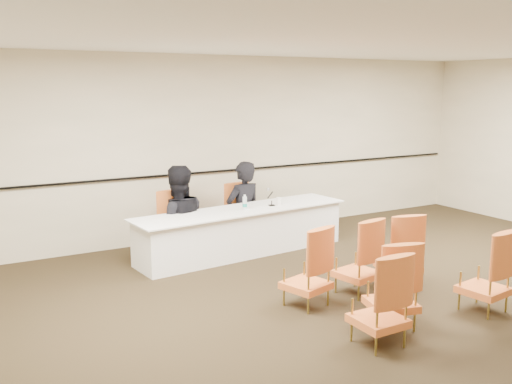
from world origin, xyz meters
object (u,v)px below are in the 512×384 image
Objects in this scene: panelist_second at (178,228)px; aud_chair_front_right at (399,249)px; aud_chair_front_mid at (358,256)px; panel_table at (242,231)px; aud_chair_back_left at (379,298)px; coffee_cup at (279,201)px; panelist_second_chair at (177,223)px; aud_chair_back_mid at (392,283)px; aud_chair_back_right at (485,270)px; drinking_glass at (247,206)px; panelist_main_chair at (243,213)px; aud_chair_front_left at (306,266)px; water_bottle at (245,202)px; panelist_main at (243,217)px; microphone at (272,198)px.

panelist_second is 2.00× the size of aud_chair_front_right.
panel_table is at bearing 90.26° from aud_chair_front_mid.
aud_chair_back_left is (-1.37, -1.17, 0.00)m from aud_chair_front_right.
panel_table is 0.75m from coffee_cup.
panelist_second_chair is 2.93m from aud_chair_front_mid.
aud_chair_back_right is at bearing 5.89° from aud_chair_back_mid.
drinking_glass is at bearing 102.43° from aud_chair_back_right.
aud_chair_back_left is 1.00× the size of aud_chair_back_mid.
aud_chair_front_mid is at bearing -96.00° from coffee_cup.
aud_chair_back_left and aud_chair_back_right have the same top height.
aud_chair_back_mid is (0.94, -3.58, 0.00)m from panelist_second_chair.
panelist_main_chair is 9.50× the size of drinking_glass.
aud_chair_front_mid reaches higher than drinking_glass.
aud_chair_front_left is 1.18m from aud_chair_back_left.
panelist_main_chair is 4.26× the size of water_bottle.
panelist_main is 15.04× the size of coffee_cup.
aud_chair_back_right is at bearing 94.70° from panelist_main.
panelist_second is 2.00× the size of aud_chair_back_mid.
aud_chair_front_left is (0.50, -2.66, 0.07)m from panelist_second.
aud_chair_back_right is (1.28, -3.33, 0.13)m from panel_table.
aud_chair_back_mid is (0.94, -3.58, 0.07)m from panelist_second.
aud_chair_front_right is (1.04, -2.22, 0.13)m from panel_table.
aud_chair_back_left is (-0.40, -3.38, -0.26)m from drinking_glass.
aud_chair_front_mid reaches higher than panel_table.
water_bottle is 2.24m from aud_chair_front_left.
aud_chair_back_right is at bearing -69.97° from drinking_glass.
aud_chair_front_left is (-0.36, -2.21, 0.13)m from panel_table.
aud_chair_front_mid is at bearing -80.11° from water_bottle.
aud_chair_back_right is (0.96, -3.88, 0.00)m from panelist_main_chair.
panel_table is 3.57m from aud_chair_back_right.
drinking_glass is at bearing 105.10° from aud_chair_back_mid.
coffee_cup is (0.63, -0.02, 0.40)m from panel_table.
panelist_main_chair and aud_chair_back_right have the same top height.
aud_chair_front_mid is (0.08, -2.75, 0.00)m from panelist_main_chair.
panel_table is 12.91× the size of microphone.
aud_chair_front_left is (0.50, -2.66, 0.00)m from panelist_second_chair.
panelist_main reaches higher than panelist_second_chair.
microphone is at bearing 0.99° from water_bottle.
panelist_second_chair is at bearing 112.02° from aud_chair_back_right.
aud_chair_back_right reaches higher than water_bottle.
panelist_main is at bearing 54.88° from panel_table.
water_bottle is at bearing -33.49° from panelist_second_chair.
panelist_main is 1.90× the size of panelist_main_chair.
aud_chair_back_left is at bearing -104.65° from panelist_main_chair.
water_bottle is at bearing 89.78° from aud_chair_front_mid.
panelist_main_chair and aud_chair_back_left have the same top height.
panelist_second_chair reaches higher than panel_table.
panelist_second is 1.50m from microphone.
aud_chair_front_right is at bearing -12.70° from aud_chair_front_mid.
panelist_main is 1.19m from panelist_second_chair.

